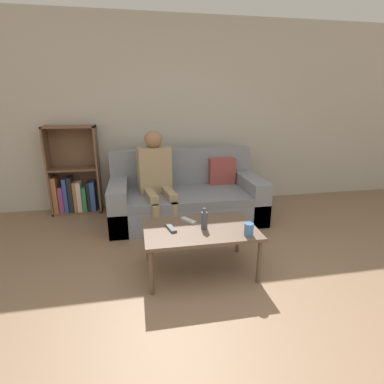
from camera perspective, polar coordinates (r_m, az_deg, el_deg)
name	(u,v)px	position (r m, az deg, el deg)	size (l,w,h in m)	color
ground_plane	(238,356)	(2.14, 8.74, -28.53)	(22.00, 22.00, 0.00)	#84664C
wall_back	(173,115)	(4.42, -3.62, 14.35)	(12.00, 0.06, 2.60)	#B7B2A8
couch	(186,198)	(3.96, -1.10, -1.10)	(1.93, 0.97, 0.88)	gray
bookshelf	(75,182)	(4.44, -21.42, 1.87)	(0.65, 0.28, 1.19)	brown
coffee_table	(200,232)	(2.70, 1.56, -7.64)	(1.00, 0.63, 0.43)	brown
person_adult	(156,172)	(3.72, -6.92, 3.74)	(0.45, 0.70, 1.17)	#9E8966
cup_near	(249,229)	(2.58, 10.77, -6.99)	(0.08, 0.08, 0.11)	#3D70B2
tv_remote_0	(171,228)	(2.66, -4.01, -6.90)	(0.09, 0.18, 0.02)	#47474C
tv_remote_1	(188,220)	(2.81, -0.69, -5.45)	(0.13, 0.17, 0.02)	#B7B7BC
bottle	(204,220)	(2.64, 2.35, -5.34)	(0.06, 0.06, 0.19)	#424756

